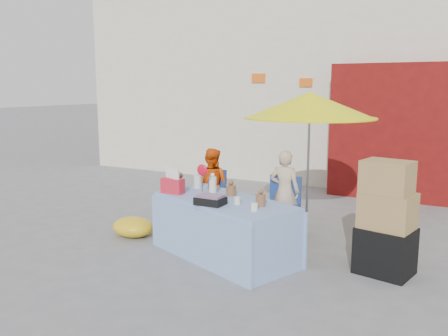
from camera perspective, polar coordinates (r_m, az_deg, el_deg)
The scene contains 10 objects.
ground at distance 6.60m, azimuth -2.42°, elevation -9.39°, with size 80.00×80.00×0.00m, color slate.
backdrop at distance 13.18m, azimuth 16.82°, elevation 13.45°, with size 14.00×8.00×7.80m.
market_table at distance 6.11m, azimuth -0.05°, elevation -7.13°, with size 2.17×1.58×1.19m.
chair_left at distance 7.59m, azimuth -2.03°, elevation -4.80°, with size 0.51×0.50×0.85m.
chair_right at distance 7.06m, azimuth 6.83°, elevation -5.97°, with size 0.51×0.50×0.85m.
vendor_orange at distance 7.62m, azimuth -1.53°, elevation -2.07°, with size 0.58×0.45×1.20m, color #F3570C.
vendor_beige at distance 7.10m, azimuth 7.29°, elevation -2.84°, with size 0.45×0.30×1.25m, color beige.
umbrella at distance 6.98m, azimuth 10.29°, elevation 7.38°, with size 1.90×1.90×2.09m.
box_stack at distance 5.81m, azimuth 18.94°, elevation -6.21°, with size 0.69×0.61×1.34m.
tarp_bundle at distance 7.09m, azimuth -10.90°, elevation -6.97°, with size 0.64×0.51×0.29m, color gold.
Camera 1 is at (3.17, -5.37, 2.17)m, focal length 38.00 mm.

